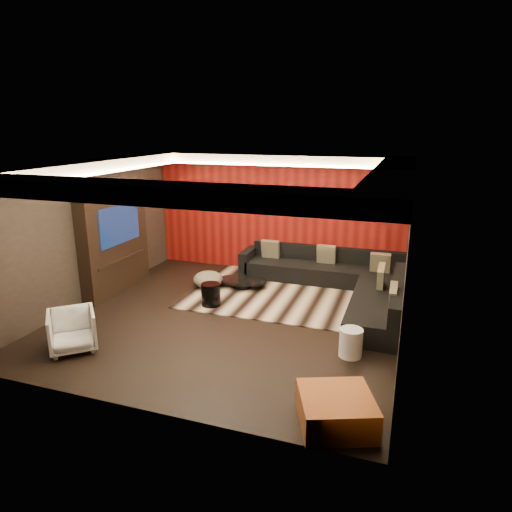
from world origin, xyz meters
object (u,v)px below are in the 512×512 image
at_px(coffee_table, 242,283).
at_px(armchair, 72,331).
at_px(drum_stool, 211,294).
at_px(orange_ottoman, 336,410).
at_px(sectional_sofa, 340,282).
at_px(white_side_table, 351,343).

distance_m(coffee_table, armchair, 3.85).
distance_m(drum_stool, orange_ottoman, 4.12).
height_order(coffee_table, armchair, armchair).
height_order(coffee_table, sectional_sofa, sectional_sofa).
xyz_separation_m(drum_stool, white_side_table, (2.87, -1.15, -0.02)).
distance_m(drum_stool, sectional_sofa, 2.73).
relative_size(drum_stool, sectional_sofa, 0.12).
relative_size(orange_ottoman, armchair, 1.19).
bearing_deg(orange_ottoman, armchair, 172.79).
bearing_deg(orange_ottoman, drum_stool, 135.36).
xyz_separation_m(orange_ottoman, sectional_sofa, (-0.63, 4.36, 0.07)).
bearing_deg(armchair, coffee_table, 24.73).
relative_size(white_side_table, orange_ottoman, 0.53).
height_order(drum_stool, sectional_sofa, sectional_sofa).
bearing_deg(white_side_table, orange_ottoman, -87.93).
xyz_separation_m(white_side_table, sectional_sofa, (-0.57, 2.62, 0.04)).
bearing_deg(armchair, white_side_table, -25.59).
bearing_deg(white_side_table, coffee_table, 138.79).
height_order(armchair, sectional_sofa, sectional_sofa).
relative_size(coffee_table, armchair, 1.52).
relative_size(drum_stool, orange_ottoman, 0.52).
bearing_deg(drum_stool, coffee_table, 79.11).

